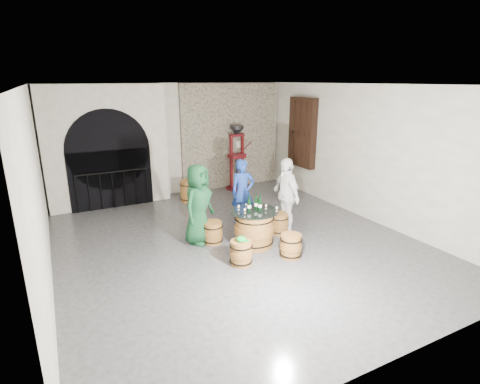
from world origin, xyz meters
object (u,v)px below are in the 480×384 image
corking_press (237,153)px  wine_bottle_center (260,204)px  wine_bottle_right (256,203)px  side_barrel (188,191)px  person_green (198,204)px  person_blue (243,192)px  wine_bottle_left (249,205)px  person_white (286,195)px  barrel_stool_left (213,232)px  barrel_stool_right (279,223)px  barrel_stool_near_left (241,253)px  barrel_stool_near_right (291,246)px  barrel_table (254,228)px  barrel_stool_far (246,220)px

corking_press → wine_bottle_center: bearing=-119.2°
wine_bottle_right → side_barrel: 3.38m
person_green → person_blue: bearing=-14.5°
wine_bottle_left → side_barrel: wine_bottle_left is taller
person_white → barrel_stool_left: bearing=-90.3°
barrel_stool_right → barrel_stool_left: bearing=172.6°
barrel_stool_left → wine_bottle_center: wine_bottle_center is taller
side_barrel → barrel_stool_near_left: bearing=-95.8°
wine_bottle_center → person_white: bearing=25.4°
barrel_stool_near_left → wine_bottle_right: (0.69, 0.67, 0.66)m
corking_press → barrel_stool_near_right: bearing=-113.0°
barrel_stool_near_left → barrel_stool_right: bearing=32.8°
barrel_stool_near_right → person_blue: (-0.01, 1.97, 0.55)m
wine_bottle_left → wine_bottle_right: same height
barrel_table → person_white: size_ratio=0.59×
wine_bottle_right → side_barrel: bearing=94.9°
person_green → wine_bottle_center: 1.27m
person_white → person_blue: bearing=-136.6°
barrel_stool_near_right → wine_bottle_center: size_ratio=1.43×
barrel_stool_left → wine_bottle_left: 1.02m
corking_press → barrel_stool_right: bearing=-110.5°
barrel_stool_right → barrel_stool_near_right: (-0.44, -1.10, 0.00)m
side_barrel → corking_press: corking_press is taller
barrel_table → wine_bottle_right: bearing=38.4°
barrel_table → barrel_stool_right: barrel_table is taller
barrel_stool_far → barrel_stool_near_left: 1.68m
person_green → barrel_stool_near_right: bearing=-83.9°
barrel_stool_right → wine_bottle_center: wine_bottle_center is taller
wine_bottle_left → wine_bottle_center: same height
barrel_stool_near_right → wine_bottle_center: (-0.27, 0.74, 0.66)m
person_green → wine_bottle_left: (0.83, -0.66, 0.05)m
barrel_stool_near_left → barrel_stool_left: bearing=94.5°
barrel_stool_right → person_green: person_green is taller
person_green → corking_press: bearing=15.9°
person_white → wine_bottle_right: bearing=-67.2°
person_blue → person_white: 1.04m
barrel_table → barrel_stool_far: barrel_table is taller
person_white → side_barrel: bearing=-154.0°
barrel_stool_right → barrel_table: bearing=-159.1°
wine_bottle_right → side_barrel: wine_bottle_right is taller
barrel_stool_near_right → barrel_stool_near_left: 1.00m
barrel_stool_left → person_green: bearing=144.2°
person_green → wine_bottle_left: bearing=-74.2°
wine_bottle_center → barrel_stool_near_right: bearing=-69.8°
wine_bottle_right → barrel_stool_near_left: bearing=-135.9°
wine_bottle_left → barrel_stool_near_right: bearing=-59.2°
barrel_stool_left → barrel_stool_near_right: bearing=-50.3°
wine_bottle_left → person_green: bearing=141.6°
barrel_stool_left → corking_press: 4.11m
barrel_stool_left → side_barrel: bearing=80.3°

